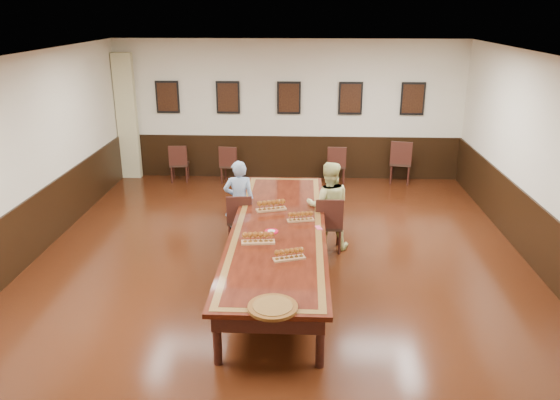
{
  "coord_description": "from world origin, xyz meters",
  "views": [
    {
      "loc": [
        0.37,
        -7.55,
        3.86
      ],
      "look_at": [
        0.0,
        0.5,
        1.0
      ],
      "focal_mm": 35.0,
      "sensor_mm": 36.0,
      "label": 1
    }
  ],
  "objects_px": {
    "spare_chair_a": "(179,163)",
    "chair_woman": "(328,223)",
    "spare_chair_d": "(401,161)",
    "carved_platter": "(273,307)",
    "conference_table": "(278,235)",
    "person_man": "(239,201)",
    "chair_man": "(240,218)",
    "spare_chair_c": "(336,164)",
    "person_woman": "(328,206)",
    "spare_chair_b": "(230,164)"
  },
  "relations": [
    {
      "from": "spare_chair_a",
      "to": "person_man",
      "type": "bearing_deg",
      "value": 112.08
    },
    {
      "from": "chair_woman",
      "to": "person_man",
      "type": "xyz_separation_m",
      "value": [
        -1.51,
        0.33,
        0.24
      ]
    },
    {
      "from": "carved_platter",
      "to": "person_woman",
      "type": "bearing_deg",
      "value": 77.58
    },
    {
      "from": "conference_table",
      "to": "chair_man",
      "type": "bearing_deg",
      "value": 123.35
    },
    {
      "from": "spare_chair_b",
      "to": "person_man",
      "type": "xyz_separation_m",
      "value": [
        0.6,
        -3.33,
        0.28
      ]
    },
    {
      "from": "chair_woman",
      "to": "spare_chair_d",
      "type": "distance_m",
      "value": 4.23
    },
    {
      "from": "chair_man",
      "to": "spare_chair_b",
      "type": "bearing_deg",
      "value": -85.9
    },
    {
      "from": "chair_man",
      "to": "spare_chair_b",
      "type": "xyz_separation_m",
      "value": [
        -0.61,
        3.42,
        -0.01
      ]
    },
    {
      "from": "chair_woman",
      "to": "spare_chair_a",
      "type": "bearing_deg",
      "value": -49.65
    },
    {
      "from": "spare_chair_a",
      "to": "spare_chair_b",
      "type": "bearing_deg",
      "value": 171.78
    },
    {
      "from": "spare_chair_a",
      "to": "conference_table",
      "type": "bearing_deg",
      "value": 113.0
    },
    {
      "from": "person_woman",
      "to": "spare_chair_c",
      "type": "bearing_deg",
      "value": -96.71
    },
    {
      "from": "person_man",
      "to": "person_woman",
      "type": "relative_size",
      "value": 0.96
    },
    {
      "from": "chair_man",
      "to": "spare_chair_a",
      "type": "xyz_separation_m",
      "value": [
        -1.81,
        3.47,
        -0.01
      ]
    },
    {
      "from": "spare_chair_c",
      "to": "person_woman",
      "type": "relative_size",
      "value": 0.6
    },
    {
      "from": "person_woman",
      "to": "chair_man",
      "type": "bearing_deg",
      "value": -6.46
    },
    {
      "from": "spare_chair_d",
      "to": "person_woman",
      "type": "distance_m",
      "value": 4.14
    },
    {
      "from": "spare_chair_d",
      "to": "carved_platter",
      "type": "xyz_separation_m",
      "value": [
        -2.54,
        -7.03,
        0.26
      ]
    },
    {
      "from": "spare_chair_c",
      "to": "person_man",
      "type": "relative_size",
      "value": 0.62
    },
    {
      "from": "spare_chair_b",
      "to": "person_man",
      "type": "bearing_deg",
      "value": 107.39
    },
    {
      "from": "spare_chair_a",
      "to": "carved_platter",
      "type": "height_order",
      "value": "spare_chair_a"
    },
    {
      "from": "conference_table",
      "to": "carved_platter",
      "type": "distance_m",
      "value": 2.35
    },
    {
      "from": "chair_man",
      "to": "person_man",
      "type": "relative_size",
      "value": 0.63
    },
    {
      "from": "spare_chair_a",
      "to": "carved_platter",
      "type": "xyz_separation_m",
      "value": [
        2.58,
        -6.91,
        0.33
      ]
    },
    {
      "from": "chair_woman",
      "to": "conference_table",
      "type": "height_order",
      "value": "chair_woman"
    },
    {
      "from": "spare_chair_c",
      "to": "chair_man",
      "type": "bearing_deg",
      "value": 63.86
    },
    {
      "from": "chair_woman",
      "to": "spare_chair_a",
      "type": "relative_size",
      "value": 1.08
    },
    {
      "from": "chair_man",
      "to": "carved_platter",
      "type": "bearing_deg",
      "value": 96.57
    },
    {
      "from": "chair_woman",
      "to": "spare_chair_d",
      "type": "height_order",
      "value": "spare_chair_d"
    },
    {
      "from": "chair_man",
      "to": "spare_chair_c",
      "type": "xyz_separation_m",
      "value": [
        1.83,
        3.48,
        -0.0
      ]
    },
    {
      "from": "spare_chair_d",
      "to": "conference_table",
      "type": "xyz_separation_m",
      "value": [
        -2.59,
        -4.68,
        0.1
      ]
    },
    {
      "from": "spare_chair_a",
      "to": "person_woman",
      "type": "xyz_separation_m",
      "value": [
        3.31,
        -3.6,
        0.31
      ]
    },
    {
      "from": "spare_chair_a",
      "to": "chair_woman",
      "type": "bearing_deg",
      "value": 125.84
    },
    {
      "from": "spare_chair_a",
      "to": "spare_chair_c",
      "type": "relative_size",
      "value": 0.99
    },
    {
      "from": "chair_woman",
      "to": "conference_table",
      "type": "bearing_deg",
      "value": 46.27
    },
    {
      "from": "spare_chair_a",
      "to": "person_man",
      "type": "height_order",
      "value": "person_man"
    },
    {
      "from": "spare_chair_b",
      "to": "conference_table",
      "type": "xyz_separation_m",
      "value": [
        1.33,
        -4.52,
        0.17
      ]
    },
    {
      "from": "spare_chair_c",
      "to": "person_woman",
      "type": "height_order",
      "value": "person_woman"
    },
    {
      "from": "person_woman",
      "to": "conference_table",
      "type": "relative_size",
      "value": 0.3
    },
    {
      "from": "chair_woman",
      "to": "spare_chair_c",
      "type": "relative_size",
      "value": 1.07
    },
    {
      "from": "chair_woman",
      "to": "person_woman",
      "type": "relative_size",
      "value": 0.64
    },
    {
      "from": "spare_chair_d",
      "to": "conference_table",
      "type": "distance_m",
      "value": 5.35
    },
    {
      "from": "chair_man",
      "to": "spare_chair_d",
      "type": "height_order",
      "value": "spare_chair_d"
    },
    {
      "from": "spare_chair_b",
      "to": "chair_woman",
      "type": "bearing_deg",
      "value": 127.21
    },
    {
      "from": "spare_chair_d",
      "to": "spare_chair_c",
      "type": "bearing_deg",
      "value": 15.67
    },
    {
      "from": "chair_woman",
      "to": "conference_table",
      "type": "xyz_separation_m",
      "value": [
        -0.78,
        -0.86,
        0.13
      ]
    },
    {
      "from": "chair_man",
      "to": "person_man",
      "type": "height_order",
      "value": "person_man"
    },
    {
      "from": "chair_woman",
      "to": "chair_man",
      "type": "bearing_deg",
      "value": -10.27
    },
    {
      "from": "chair_man",
      "to": "carved_platter",
      "type": "distance_m",
      "value": 3.54
    },
    {
      "from": "chair_man",
      "to": "person_woman",
      "type": "xyz_separation_m",
      "value": [
        1.5,
        -0.13,
        0.3
      ]
    }
  ]
}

